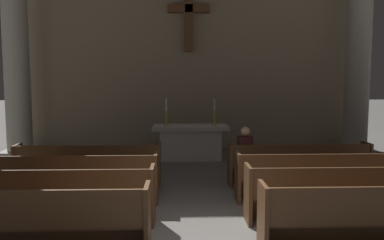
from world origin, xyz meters
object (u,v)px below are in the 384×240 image
Objects in this scene: pew_left_row_3 at (75,179)px; pew_right_row_2 at (340,193)px; pew_left_row_2 at (57,196)px; pew_left_row_4 at (89,166)px; candlestick_right at (214,116)px; pew_right_row_4 at (299,164)px; column_right_third at (358,49)px; pew_right_row_3 at (316,176)px; pew_right_row_1 at (374,217)px; column_left_third at (16,48)px; candlestick_left at (166,117)px; lone_worshipper at (244,154)px; altar at (190,141)px; pew_left_row_1 at (31,221)px.

pew_right_row_2 is (4.60, -1.13, 0.00)m from pew_left_row_3.
pew_left_row_2 is 2.25m from pew_left_row_4.
pew_left_row_2 is 6.05m from candlestick_right.
pew_left_row_4 is at bearing -135.61° from candlestick_right.
column_right_third is (2.83, 3.48, 2.77)m from pew_right_row_4.
pew_right_row_1 is at bearing -90.00° from pew_right_row_3.
pew_right_row_4 is at bearing 0.00° from pew_left_row_4.
pew_right_row_4 is (0.00, 2.25, 0.00)m from pew_right_row_2.
column_left_third reaches higher than candlestick_left.
pew_left_row_3 and pew_right_row_4 have the same top height.
column_right_third reaches higher than candlestick_right.
candlestick_right reaches higher than pew_right_row_3.
column_left_third reaches higher than lone_worshipper.
pew_left_row_2 is 1.00× the size of pew_left_row_4.
column_right_third is 6.18m from candlestick_left.
pew_right_row_4 is 0.47× the size of column_left_third.
pew_left_row_2 is at bearing -63.74° from column_left_third.
pew_right_row_3 is 4.44m from candlestick_right.
pew_right_row_2 is 6.05m from candlestick_left.
pew_left_row_2 is 1.00× the size of pew_right_row_4.
pew_right_row_1 is 4.02× the size of candlestick_right.
altar is 3.10m from lone_worshipper.
column_right_third is at bearing 37.65° from pew_left_row_2.
pew_left_row_4 is at bearing 90.00° from pew_left_row_3.
pew_left_row_4 is (0.00, 3.38, 0.00)m from pew_left_row_1.
pew_left_row_3 is (0.00, 2.25, 0.00)m from pew_left_row_1.
pew_left_row_1 is 10.48m from column_right_third.
pew_left_row_3 is 4.02× the size of candlestick_right.
pew_right_row_4 is 2.35× the size of lone_worshipper.
pew_right_row_2 is at bearing -37.65° from column_left_third.
pew_right_row_3 is at bearing -31.79° from column_left_third.
candlestick_left reaches higher than pew_left_row_3.
pew_left_row_1 and pew_right_row_3 have the same top height.
pew_left_row_2 and pew_right_row_3 have the same top height.
pew_right_row_3 and pew_right_row_4 have the same top height.
candlestick_right reaches higher than pew_right_row_4.
pew_right_row_3 is (4.60, 0.00, 0.00)m from pew_left_row_3.
pew_right_row_1 is at bearing -90.00° from pew_right_row_4.
pew_left_row_4 is 4.74m from pew_right_row_3.
pew_left_row_2 is at bearing -107.14° from candlestick_left.
pew_left_row_3 is 5.12m from pew_right_row_1.
column_right_third is at bearing 25.09° from pew_left_row_4.
altar is 1.01m from candlestick_left.
candlestick_right is at bearing -173.02° from column_right_third.
column_right_third reaches higher than pew_right_row_2.
candlestick_right is (3.00, 5.19, 0.79)m from pew_left_row_2.
altar is (5.13, -0.54, -2.71)m from column_left_third.
pew_left_row_3 is at bearing -90.00° from pew_left_row_4.
pew_right_row_4 is 1.41× the size of altar.
candlestick_left reaches higher than pew_right_row_1.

